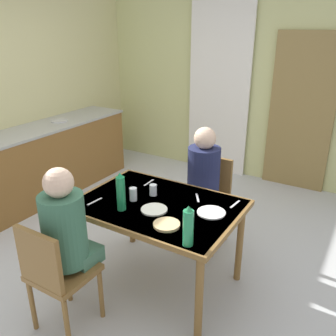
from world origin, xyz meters
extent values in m
plane|color=#B7B9B8|center=(0.00, 0.00, 0.00)|extent=(6.45, 6.45, 0.00)
cube|color=#C7C984|center=(0.00, 2.48, 1.40)|extent=(4.31, 0.10, 2.81)
cube|color=#CCC588|center=(-2.06, 0.62, 1.40)|extent=(0.10, 3.72, 2.81)
cube|color=olive|center=(0.93, 2.40, 1.00)|extent=(0.80, 0.05, 2.00)
cube|color=white|center=(-0.21, 2.38, 1.18)|extent=(0.90, 0.03, 2.36)
cube|color=brown|center=(-1.73, 0.41, 0.43)|extent=(0.60, 2.59, 0.87)
cube|color=#9E9E99|center=(-1.73, 0.41, 0.89)|extent=(0.61, 2.64, 0.03)
cylinder|color=#B7B7BC|center=(-1.73, 0.80, 0.91)|extent=(0.21, 0.21, 0.01)
cube|color=brown|center=(0.44, -0.22, 0.73)|extent=(1.27, 0.90, 0.04)
cube|color=beige|center=(0.44, -0.22, 0.75)|extent=(1.21, 0.86, 0.00)
cylinder|color=brown|center=(-0.12, -0.60, 0.36)|extent=(0.06, 0.06, 0.71)
cylinder|color=brown|center=(1.00, -0.60, 0.36)|extent=(0.06, 0.06, 0.71)
cylinder|color=brown|center=(-0.12, 0.16, 0.36)|extent=(0.06, 0.06, 0.71)
cylinder|color=brown|center=(1.00, 0.16, 0.36)|extent=(0.06, 0.06, 0.71)
cube|color=brown|center=(0.12, -0.95, 0.45)|extent=(0.40, 0.40, 0.04)
cube|color=brown|center=(0.12, -1.13, 0.66)|extent=(0.38, 0.04, 0.42)
cylinder|color=brown|center=(-0.05, -0.78, 0.21)|extent=(0.04, 0.04, 0.41)
cylinder|color=brown|center=(0.29, -0.78, 0.21)|extent=(0.04, 0.04, 0.41)
cylinder|color=brown|center=(-0.05, -1.12, 0.21)|extent=(0.04, 0.04, 0.41)
cylinder|color=brown|center=(0.29, -1.12, 0.21)|extent=(0.04, 0.04, 0.41)
cube|color=brown|center=(0.51, 0.51, 0.45)|extent=(0.40, 0.40, 0.04)
cube|color=brown|center=(0.51, 0.69, 0.66)|extent=(0.38, 0.04, 0.42)
cylinder|color=brown|center=(0.68, 0.34, 0.21)|extent=(0.04, 0.04, 0.41)
cylinder|color=brown|center=(0.34, 0.34, 0.21)|extent=(0.04, 0.04, 0.41)
cylinder|color=brown|center=(0.68, 0.68, 0.21)|extent=(0.04, 0.04, 0.41)
cylinder|color=brown|center=(0.34, 0.68, 0.21)|extent=(0.04, 0.04, 0.41)
cube|color=#406F55|center=(0.12, -0.79, 0.51)|extent=(0.30, 0.22, 0.12)
cylinder|color=#38664C|center=(0.12, -0.90, 0.77)|extent=(0.30, 0.30, 0.52)
sphere|color=beige|center=(0.12, -0.90, 1.12)|extent=(0.20, 0.20, 0.20)
cube|color=#1C2044|center=(0.51, 0.35, 0.51)|extent=(0.30, 0.22, 0.12)
cylinder|color=#1E2347|center=(0.51, 0.46, 0.77)|extent=(0.30, 0.30, 0.52)
sphere|color=beige|center=(0.51, 0.46, 1.12)|extent=(0.20, 0.20, 0.20)
cylinder|color=#1D8048|center=(0.26, -0.45, 0.89)|extent=(0.07, 0.07, 0.27)
cone|color=#198950|center=(0.26, -0.45, 1.04)|extent=(0.05, 0.05, 0.04)
cylinder|color=#22854F|center=(0.91, -0.60, 0.88)|extent=(0.07, 0.07, 0.25)
cone|color=#26834D|center=(0.91, -0.60, 1.02)|extent=(0.05, 0.05, 0.04)
cylinder|color=white|center=(0.47, -0.33, 0.76)|extent=(0.20, 0.20, 0.01)
cylinder|color=white|center=(0.86, -0.15, 0.76)|extent=(0.21, 0.21, 0.01)
cylinder|color=silver|center=(0.24, -0.28, 0.81)|extent=(0.06, 0.06, 0.11)
cylinder|color=silver|center=(0.33, -0.12, 0.80)|extent=(0.06, 0.06, 0.09)
cylinder|color=#DBB77A|center=(0.67, -0.48, 0.76)|extent=(0.19, 0.19, 0.02)
cube|color=silver|center=(0.66, 0.02, 0.75)|extent=(0.10, 0.13, 0.00)
cube|color=silver|center=(0.16, 0.07, 0.75)|extent=(0.02, 0.15, 0.00)
cube|color=silver|center=(-0.01, -0.46, 0.75)|extent=(0.03, 0.15, 0.00)
cube|color=silver|center=(0.96, 0.08, 0.75)|extent=(0.03, 0.15, 0.00)
camera|label=1|loc=(1.81, -2.33, 2.07)|focal=38.37mm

